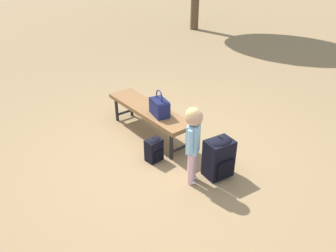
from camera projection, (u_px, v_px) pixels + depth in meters
name	position (u px, v px, depth m)	size (l,w,h in m)	color
ground_plane	(167.00, 157.00, 4.32)	(40.00, 40.00, 0.00)	#8C704C
park_bench	(149.00, 111.00, 4.65)	(1.61, 0.46, 0.45)	brown
handbag	(159.00, 107.00, 4.35)	(0.35, 0.24, 0.37)	#191E4C
child_standing	(193.00, 134.00, 3.56)	(0.20, 0.23, 0.97)	#E5B2C6
backpack_large	(219.00, 156.00, 3.85)	(0.31, 0.35, 0.55)	black
backpack_small	(154.00, 149.00, 4.17)	(0.20, 0.23, 0.35)	black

